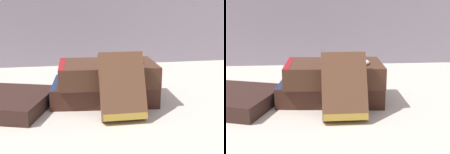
# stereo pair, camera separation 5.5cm
# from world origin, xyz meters

# --- Properties ---
(ground_plane) EXTENTS (3.00, 3.00, 0.00)m
(ground_plane) POSITION_xyz_m (0.00, 0.00, 0.00)
(ground_plane) COLOR beige
(book_flat_bottom) EXTENTS (0.24, 0.16, 0.04)m
(book_flat_bottom) POSITION_xyz_m (0.01, 0.04, 0.02)
(book_flat_bottom) COLOR #422319
(book_flat_bottom) RESTS_ON ground_plane
(book_flat_top) EXTENTS (0.21, 0.14, 0.05)m
(book_flat_top) POSITION_xyz_m (0.02, 0.03, 0.06)
(book_flat_top) COLOR #4C2D1E
(book_flat_top) RESTS_ON book_flat_bottom
(book_leaning_front) EXTENTS (0.08, 0.08, 0.12)m
(book_leaning_front) POSITION_xyz_m (0.03, -0.08, 0.06)
(book_leaning_front) COLOR brown
(book_leaning_front) RESTS_ON ground_plane
(pocket_watch) EXTENTS (0.06, 0.06, 0.01)m
(pocket_watch) POSITION_xyz_m (0.07, 0.01, 0.09)
(pocket_watch) COLOR silver
(pocket_watch) RESTS_ON book_flat_top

